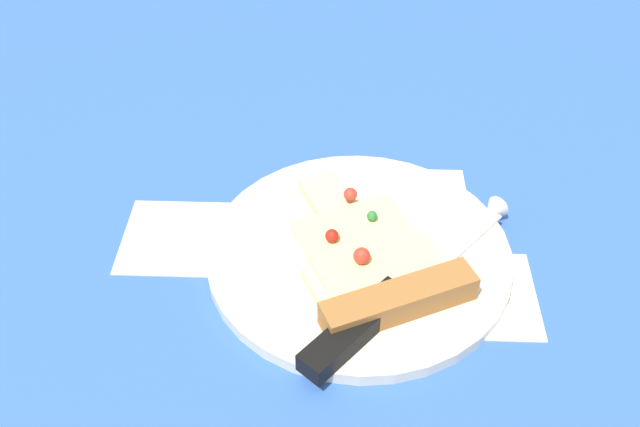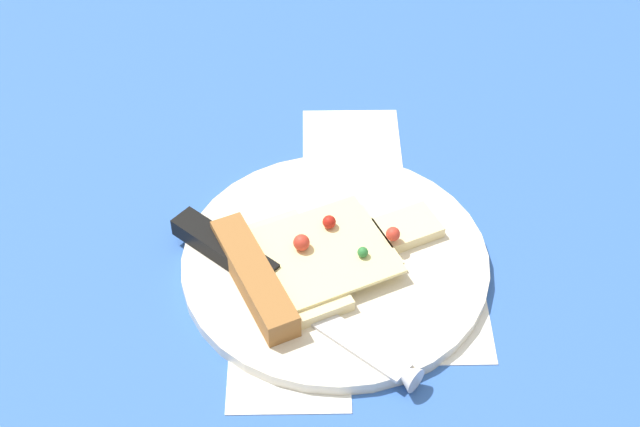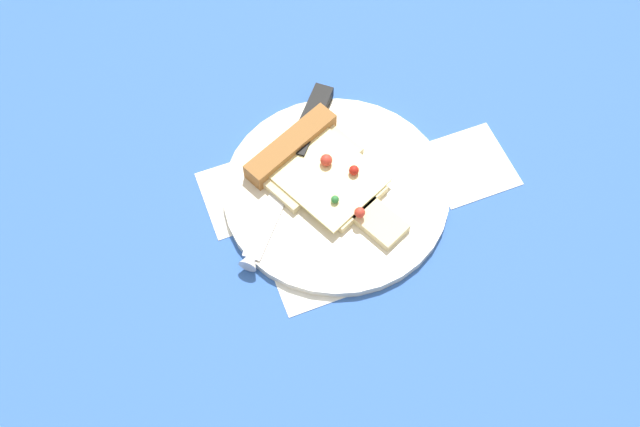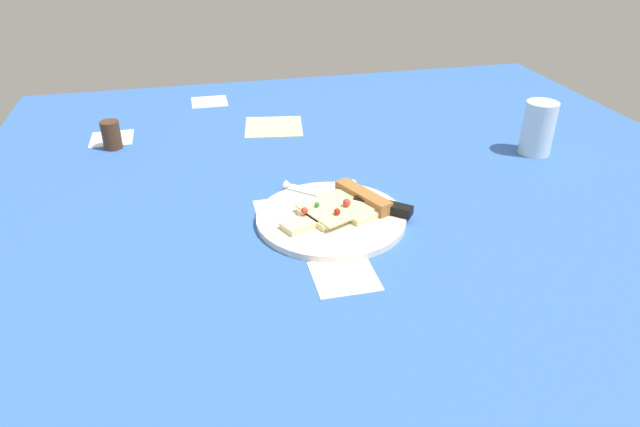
% 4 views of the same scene
% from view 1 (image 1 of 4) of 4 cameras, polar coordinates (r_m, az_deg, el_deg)
% --- Properties ---
extents(ground_plane, '(1.46, 1.46, 0.03)m').
position_cam_1_polar(ground_plane, '(0.56, 12.97, -11.38)').
color(ground_plane, '#3360B7').
rests_on(ground_plane, ground).
extents(plate, '(0.25, 0.25, 0.01)m').
position_cam_1_polar(plate, '(0.59, 3.10, -3.21)').
color(plate, silver).
rests_on(plate, ground_plane).
extents(pizza_slice, '(0.15, 0.19, 0.03)m').
position_cam_1_polar(pizza_slice, '(0.56, 4.25, -3.99)').
color(pizza_slice, beige).
rests_on(pizza_slice, plate).
extents(knife, '(0.17, 0.20, 0.02)m').
position_cam_1_polar(knife, '(0.54, 5.97, -6.54)').
color(knife, silver).
rests_on(knife, plate).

